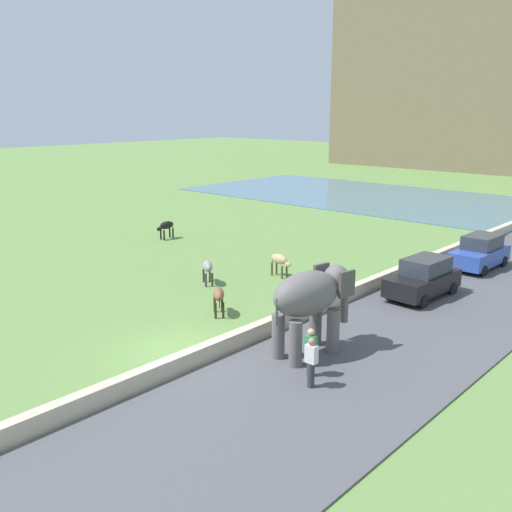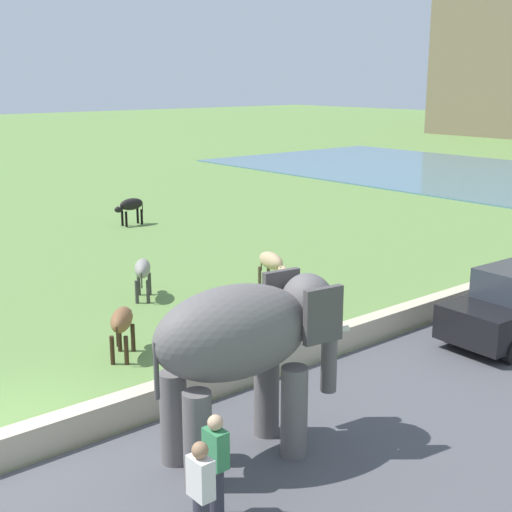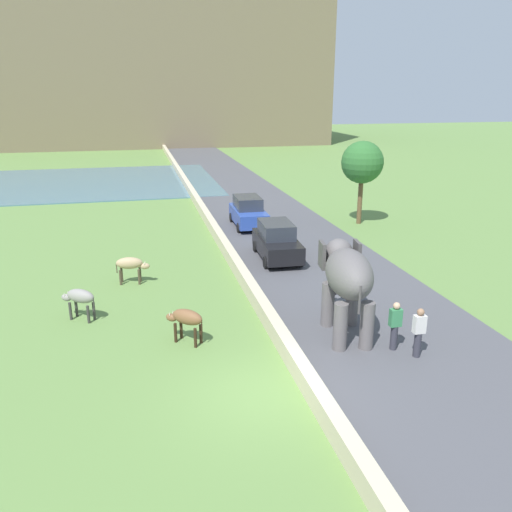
# 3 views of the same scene
# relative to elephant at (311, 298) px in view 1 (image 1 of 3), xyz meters

# --- Properties ---
(ground_plane) EXTENTS (220.00, 220.00, 0.00)m
(ground_plane) POSITION_rel_elephant_xyz_m (-3.46, -2.83, -2.04)
(ground_plane) COLOR #608442
(barrier_wall) EXTENTS (0.40, 110.00, 0.60)m
(barrier_wall) POSITION_rel_elephant_xyz_m (-2.26, 15.17, -1.74)
(barrier_wall) COLOR beige
(barrier_wall) RESTS_ON ground
(lake) EXTENTS (36.00, 18.00, 0.08)m
(lake) POSITION_rel_elephant_xyz_m (-17.46, 33.08, -2.00)
(lake) COLOR slate
(lake) RESTS_ON ground
(elephant) EXTENTS (1.78, 3.56, 2.99)m
(elephant) POSITION_rel_elephant_xyz_m (0.00, 0.00, 0.00)
(elephant) COLOR #605B5B
(elephant) RESTS_ON ground
(person_beside_elephant) EXTENTS (0.36, 0.22, 1.63)m
(person_beside_elephant) POSITION_rel_elephant_xyz_m (1.06, -1.41, -1.16)
(person_beside_elephant) COLOR #33333D
(person_beside_elephant) RESTS_ON ground
(person_trailing) EXTENTS (0.36, 0.22, 1.63)m
(person_trailing) POSITION_rel_elephant_xyz_m (1.53, -2.00, -1.16)
(person_trailing) COLOR #33333D
(person_trailing) RESTS_ON ground
(car_black) EXTENTS (1.94, 4.07, 1.80)m
(car_black) POSITION_rel_elephant_xyz_m (-0.03, 8.30, -1.14)
(car_black) COLOR black
(car_black) RESTS_ON ground
(car_blue) EXTENTS (1.87, 4.04, 1.80)m
(car_blue) POSITION_rel_elephant_xyz_m (-0.03, 14.69, -1.14)
(car_blue) COLOR #2D4CA8
(car_blue) RESTS_ON ground
(cow_brown) EXTENTS (1.27, 1.16, 1.15)m
(cow_brown) POSITION_rel_elephant_xyz_m (-5.14, 0.63, -1.20)
(cow_brown) COLOR brown
(cow_brown) RESTS_ON ground
(cow_tan) EXTENTS (1.42, 0.60, 1.15)m
(cow_tan) POSITION_rel_elephant_xyz_m (-6.84, 6.53, -1.20)
(cow_tan) COLOR tan
(cow_tan) RESTS_ON ground
(cow_grey) EXTENTS (1.33, 1.06, 1.15)m
(cow_grey) POSITION_rel_elephant_xyz_m (-8.61, 3.24, -1.20)
(cow_grey) COLOR gray
(cow_grey) RESTS_ON ground
(cow_black) EXTENTS (0.50, 1.40, 1.15)m
(cow_black) POSITION_rel_elephant_xyz_m (-17.84, 8.20, -1.20)
(cow_black) COLOR black
(cow_black) RESTS_ON ground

